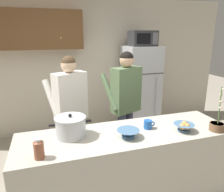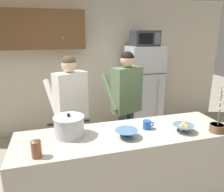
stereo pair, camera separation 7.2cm
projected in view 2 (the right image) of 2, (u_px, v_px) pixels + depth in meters
The scene contains 12 objects.
back_wall_unit at pixel (76, 60), 4.10m from camera, with size 6.00×0.48×2.60m.
kitchen_island at pixel (125, 170), 2.37m from camera, with size 2.29×0.68×0.92m, color #BCB7A8.
refrigerator at pixel (142, 90), 4.23m from camera, with size 0.64×0.68×1.70m.
microwave at pixel (145, 38), 3.93m from camera, with size 0.48×0.37×0.28m.
person_near_pot at pixel (71, 102), 2.84m from camera, with size 0.61×0.56×1.66m.
person_by_sink at pixel (126, 96), 3.07m from camera, with size 0.61×0.55×1.69m.
cooking_pot at pixel (69, 126), 2.15m from camera, with size 0.42×0.31×0.24m.
coffee_mug at pixel (147, 125), 2.32m from camera, with size 0.13×0.09×0.10m.
bread_bowl at pixel (183, 127), 2.24m from camera, with size 0.22×0.22×0.10m.
empty_bowl at pixel (126, 133), 2.12m from camera, with size 0.23×0.23×0.08m.
bottle_near_edge at pixel (36, 148), 1.77m from camera, with size 0.09×0.09×0.18m.
potted_orchid at pixel (217, 126), 2.24m from camera, with size 0.15×0.15×0.48m.
Camera 2 is at (-0.70, -1.92, 1.92)m, focal length 34.05 mm.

